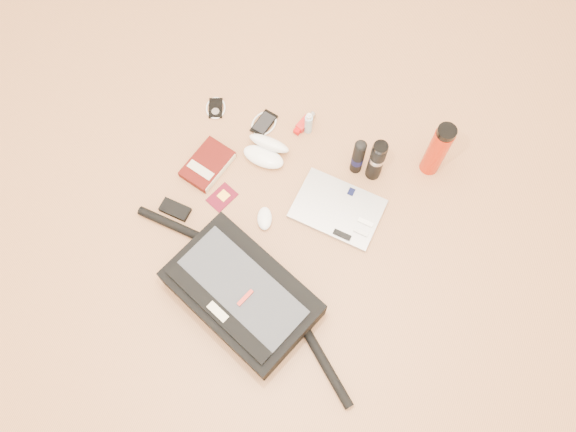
% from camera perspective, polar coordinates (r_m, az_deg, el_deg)
% --- Properties ---
extents(ground, '(4.00, 4.00, 0.00)m').
position_cam_1_polar(ground, '(2.13, -0.97, -2.14)').
color(ground, '#A97146').
rests_on(ground, ground).
extents(messenger_bag, '(1.00, 0.49, 0.15)m').
position_cam_1_polar(messenger_bag, '(2.01, -4.77, -7.86)').
color(messenger_bag, black).
rests_on(messenger_bag, ground).
extents(laptop, '(0.34, 0.25, 0.03)m').
position_cam_1_polar(laptop, '(2.17, 5.08, 0.68)').
color(laptop, '#A1A1A4').
rests_on(laptop, ground).
extents(book, '(0.18, 0.23, 0.04)m').
position_cam_1_polar(book, '(2.25, -8.15, 5.18)').
color(book, '#420906').
rests_on(book, ground).
extents(passport, '(0.11, 0.13, 0.01)m').
position_cam_1_polar(passport, '(2.20, -6.71, 1.91)').
color(passport, '#510716').
rests_on(passport, ground).
extents(mouse, '(0.09, 0.11, 0.03)m').
position_cam_1_polar(mouse, '(2.14, -2.39, -0.25)').
color(mouse, white).
rests_on(mouse, ground).
extents(sunglasses_case, '(0.18, 0.15, 0.10)m').
position_cam_1_polar(sunglasses_case, '(2.24, -2.23, 6.68)').
color(sunglasses_case, white).
rests_on(sunglasses_case, ground).
extents(ipod, '(0.11, 0.11, 0.01)m').
position_cam_1_polar(ipod, '(2.39, -7.36, 10.82)').
color(ipod, black).
rests_on(ipod, ground).
extents(phone, '(0.11, 0.13, 0.01)m').
position_cam_1_polar(phone, '(2.34, -2.45, 9.38)').
color(phone, black).
rests_on(phone, ground).
extents(inhaler, '(0.06, 0.12, 0.03)m').
position_cam_1_polar(inhaler, '(2.33, 1.69, 9.41)').
color(inhaler, red).
rests_on(inhaler, ground).
extents(spray_bottle, '(0.04, 0.04, 0.12)m').
position_cam_1_polar(spray_bottle, '(2.28, 2.10, 9.37)').
color(spray_bottle, '#92B7CB').
rests_on(spray_bottle, ground).
extents(aerosol_can, '(0.06, 0.06, 0.20)m').
position_cam_1_polar(aerosol_can, '(2.17, 7.14, 6.00)').
color(aerosol_can, black).
rests_on(aerosol_can, ground).
extents(thermos_black, '(0.06, 0.06, 0.23)m').
position_cam_1_polar(thermos_black, '(2.16, 8.98, 5.60)').
color(thermos_black, black).
rests_on(thermos_black, ground).
extents(thermos_red, '(0.09, 0.09, 0.29)m').
position_cam_1_polar(thermos_red, '(2.19, 14.94, 6.51)').
color(thermos_red, '#B21E09').
rests_on(thermos_red, ground).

